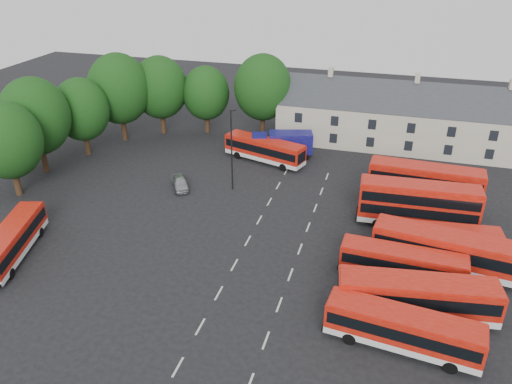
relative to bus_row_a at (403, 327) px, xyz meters
The scene contains 16 objects.
ground 16.35m from the bus_row_a, 150.47° to the left, with size 140.00×140.00×0.00m, color black.
lane_markings 15.46m from the bus_row_a, 139.31° to the left, with size 5.15×33.80×0.01m.
treeline 44.61m from the bus_row_a, 141.88° to the left, with size 29.92×32.59×12.01m.
terrace_houses 38.07m from the bus_row_a, 90.22° to the left, with size 35.70×7.13×10.06m.
bus_row_a is the anchor object (origin of this frame).
bus_row_b 3.73m from the bus_row_a, 75.85° to the left, with size 11.88×4.26×3.29m.
bus_row_c 7.98m from the bus_row_a, 91.53° to the left, with size 10.16×2.81×2.84m.
bus_row_d 11.05m from the bus_row_a, 73.20° to the left, with size 12.26×4.37×3.39m.
bus_row_e 13.14m from the bus_row_a, 76.00° to the left, with size 9.93×3.32×2.75m.
bus_dd_south 17.17m from the bus_row_a, 86.97° to the left, with size 11.35×3.18×4.60m.
bus_dd_north 21.58m from the bus_row_a, 85.97° to the left, with size 11.46×3.21×4.65m.
bus_west 33.44m from the bus_row_a, behind, with size 5.07×10.36×2.86m.
bus_north 33.10m from the bus_row_a, 121.81° to the left, with size 10.80×5.44×2.99m.
box_truck 33.95m from the bus_row_a, 117.31° to the left, with size 8.00×4.40×3.34m.
silver_car 30.75m from the bus_row_a, 143.35° to the left, with size 1.59×3.95×1.35m, color #A5A8AC.
lamppost 27.53m from the bus_row_a, 133.68° to the left, with size 0.65×0.34×9.38m.
Camera 1 is at (11.68, -35.69, 25.67)m, focal length 35.00 mm.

